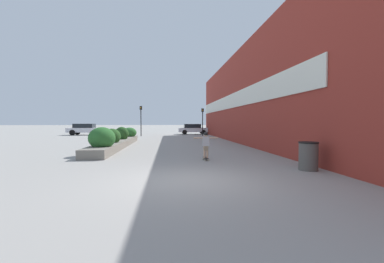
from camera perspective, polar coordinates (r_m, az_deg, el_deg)
The scene contains 10 objects.
ground_plane at distance 7.42m, azimuth -0.87°, elevation -10.88°, with size 300.00×300.00×0.00m, color gray.
building_wall_right at distance 20.10m, azimuth 11.46°, elevation 7.75°, with size 0.67×34.98×7.34m.
planter_box at distance 17.71m, azimuth -16.32°, elevation -1.85°, with size 1.34×12.33×1.42m.
skateboard at distance 11.36m, azimuth 3.08°, elevation -5.99°, with size 0.21×0.67×0.10m.
skateboarder at distance 11.28m, azimuth 3.09°, elevation -2.37°, with size 1.07×0.20×1.14m.
trash_bin at distance 9.79m, azimuth 24.44°, elevation -4.97°, with size 0.67×0.67×0.99m.
car_leftmost at distance 36.25m, azimuth -22.60°, elevation 0.53°, with size 4.45×2.07×1.47m.
car_center_left at distance 35.87m, azimuth 0.25°, elevation 0.61°, with size 4.17×2.05×1.42m.
traffic_light_left at distance 31.41m, azimuth -11.29°, elevation 3.46°, with size 0.28×0.30×3.61m.
traffic_light_right at distance 31.67m, azimuth 2.37°, elevation 3.23°, with size 0.28×0.30×3.37m.
Camera 1 is at (-0.57, -7.21, 1.66)m, focal length 24.00 mm.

